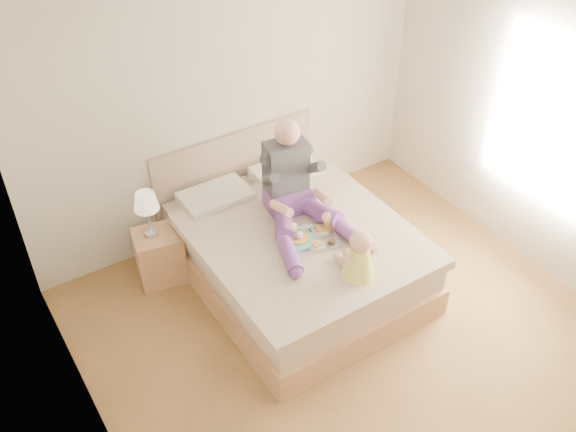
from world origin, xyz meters
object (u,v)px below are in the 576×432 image
nightstand (160,256)px  bed (291,248)px  tray (310,236)px  baby (358,257)px  adult (295,192)px

nightstand → bed: bearing=-20.0°
tray → baby: (0.07, -0.55, 0.15)m
adult → baby: 0.88m
bed → tray: bed is taller
nightstand → baby: baby is taller
adult → baby: (0.00, -0.88, -0.09)m
adult → tray: size_ratio=2.12×
adult → baby: size_ratio=2.60×
bed → baby: size_ratio=5.07×
nightstand → baby: 1.87m
nightstand → adult: 1.36m
bed → tray: bearing=-88.7°
bed → nightstand: (-1.00, 0.62, -0.07)m
nightstand → baby: size_ratio=1.15×
tray → bed: bearing=107.1°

